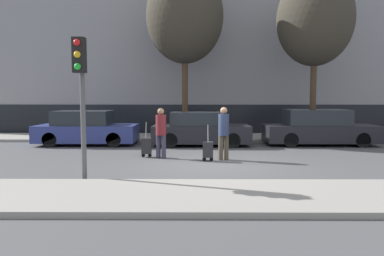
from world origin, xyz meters
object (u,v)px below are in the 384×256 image
object	(u,v)px
pedestrian_right	(224,130)
traffic_light	(81,80)
trolley_left	(146,146)
trolley_right	(208,150)
bare_tree_near_crossing	(185,16)
parked_car_1	(200,130)
bare_tree_down_street	(315,20)
pedestrian_left	(161,130)
parked_bicycle	(169,129)
parked_car_2	(319,129)
parked_car_0	(86,129)

from	to	relation	value
pedestrian_right	traffic_light	bearing A→B (deg)	-159.99
trolley_left	trolley_right	world-z (taller)	trolley_left
trolley_right	bare_tree_near_crossing	size ratio (longest dim) A/B	0.15
parked_car_1	bare_tree_down_street	size ratio (longest dim) A/B	0.54
pedestrian_left	parked_bicycle	distance (m)	5.53
trolley_right	parked_bicycle	distance (m)	6.27
parked_car_2	trolley_right	bearing A→B (deg)	-140.27
parked_car_2	traffic_light	xyz separation A→B (m)	(-7.86, -7.00, 1.73)
parked_car_0	bare_tree_near_crossing	size ratio (longest dim) A/B	0.53
parked_car_2	bare_tree_down_street	distance (m)	5.04
traffic_light	bare_tree_near_crossing	bearing A→B (deg)	76.60
parked_car_2	trolley_left	xyz separation A→B (m)	(-6.84, -3.25, -0.31)
trolley_right	parked_bicycle	world-z (taller)	trolley_right
parked_car_1	traffic_light	size ratio (longest dim) A/B	1.19
trolley_right	bare_tree_near_crossing	bearing A→B (deg)	98.18
traffic_light	parked_bicycle	xyz separation A→B (m)	(1.40, 9.05, -1.93)
parked_car_2	pedestrian_left	xyz separation A→B (m)	(-6.33, -3.46, 0.25)
pedestrian_left	bare_tree_near_crossing	distance (m)	7.41
pedestrian_right	bare_tree_down_street	bearing A→B (deg)	27.77
pedestrian_right	parked_bicycle	xyz separation A→B (m)	(-2.16, 5.84, -0.47)
parked_car_1	parked_car_2	world-z (taller)	parked_car_2
bare_tree_down_street	parked_car_2	bearing A→B (deg)	-97.33
parked_car_2	bare_tree_near_crossing	size ratio (longest dim) A/B	0.59
parked_car_0	bare_tree_down_street	world-z (taller)	bare_tree_down_street
pedestrian_left	bare_tree_near_crossing	size ratio (longest dim) A/B	0.21
parked_car_0	traffic_light	world-z (taller)	traffic_light
bare_tree_down_street	parked_car_0	bearing A→B (deg)	-171.31
bare_tree_near_crossing	bare_tree_down_street	size ratio (longest dim) A/B	1.05
parked_car_2	bare_tree_down_street	xyz separation A→B (m)	(0.20, 1.53, 4.80)
parked_car_0	pedestrian_left	distance (m)	4.91
parked_car_0	pedestrian_left	xyz separation A→B (m)	(3.47, -3.47, 0.27)
pedestrian_right	traffic_light	distance (m)	5.01
trolley_left	bare_tree_down_street	xyz separation A→B (m)	(7.04, 4.79, 5.11)
pedestrian_right	traffic_light	xyz separation A→B (m)	(-3.56, -3.21, 1.45)
trolley_left	traffic_light	xyz separation A→B (m)	(-1.02, -3.75, 2.04)
trolley_right	traffic_light	distance (m)	4.75
bare_tree_down_street	bare_tree_near_crossing	bearing A→B (deg)	174.34
pedestrian_left	bare_tree_near_crossing	bearing A→B (deg)	105.97
parked_car_1	parked_car_0	bearing A→B (deg)	178.05
parked_car_0	trolley_right	bearing A→B (deg)	-38.70
parked_car_2	bare_tree_down_street	bearing A→B (deg)	82.67
parked_car_2	bare_tree_near_crossing	world-z (taller)	bare_tree_near_crossing
pedestrian_left	traffic_light	world-z (taller)	traffic_light
trolley_right	bare_tree_down_street	xyz separation A→B (m)	(5.01, 5.53, 5.12)
parked_car_1	pedestrian_right	bearing A→B (deg)	-79.14
bare_tree_down_street	trolley_right	bearing A→B (deg)	-132.14
pedestrian_left	trolley_left	xyz separation A→B (m)	(-0.51, 0.21, -0.56)
parked_car_2	parked_bicycle	size ratio (longest dim) A/B	2.61
traffic_light	bare_tree_down_street	size ratio (longest dim) A/B	0.45
parked_car_2	parked_bicycle	world-z (taller)	parked_car_2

